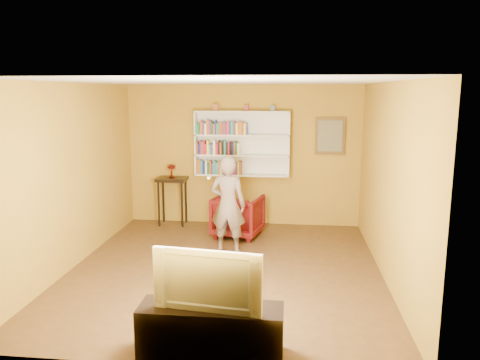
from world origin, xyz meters
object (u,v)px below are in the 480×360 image
Objects in this scene: ruby_lustre at (172,168)px; bookshelf at (242,143)px; armchair at (238,216)px; television at (210,277)px; console_table at (172,186)px; person at (228,205)px; tv_cabinet at (211,331)px.

bookshelf is at bearing 6.71° from ruby_lustre.
television is at bearing 105.18° from armchair.
armchair is at bearing -23.96° from console_table.
person is 3.06m from tv_cabinet.
person is at bearing 101.73° from television.
bookshelf is 4.73m from television.
armchair is at bearing 92.58° from tv_cabinet.
tv_cabinet is (1.53, -4.50, -0.87)m from ruby_lustre.
person reaches higher than television.
television is (0.18, -3.90, 0.44)m from armchair.
bookshelf is 1.44m from armchair.
ruby_lustre is 0.16× the size of person.
bookshelf is 6.92× the size of ruby_lustre.
armchair is 0.98m from person.
armchair is 0.52× the size of person.
ruby_lustre is at bearing 0.00° from console_table.
ruby_lustre is at bearing -173.29° from bookshelf.
console_table is 0.88× the size of television.
bookshelf is 4.85m from tv_cabinet.
television is at bearing -71.18° from console_table.
television is (0.00, 0.00, 0.56)m from tv_cabinet.
television reaches higher than console_table.
bookshelf is at bearing -77.22° from armchair.
television is at bearing -71.18° from ruby_lustre.
bookshelf is 1.44m from ruby_lustre.
bookshelf is 1.27× the size of tv_cabinet.
bookshelf is at bearing 99.40° from television.
armchair is (1.36, -0.60, -0.75)m from ruby_lustre.
tv_cabinet is 1.33× the size of television.
person is (1.30, -1.49, 0.02)m from console_table.
bookshelf reaches higher than console_table.
bookshelf is 1.93× the size of console_table.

